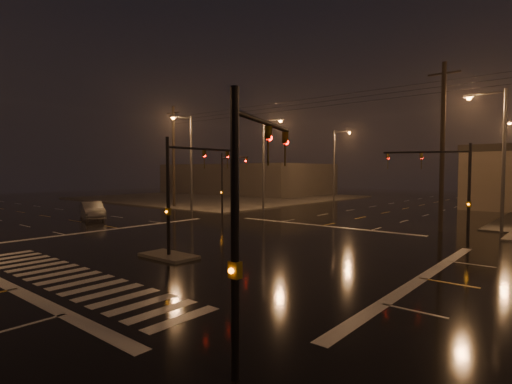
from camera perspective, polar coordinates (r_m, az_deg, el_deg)
ground at (r=23.29m, az=-4.51°, el=-7.67°), size 140.00×140.00×0.00m
sidewalk_nw at (r=65.45m, az=-5.06°, el=-0.73°), size 36.00×36.00×0.12m
median_island at (r=20.65m, az=-12.35°, el=-8.90°), size 3.00×1.60×0.15m
crosswalk at (r=18.11m, az=-25.15°, el=-11.04°), size 15.00×2.60×0.01m
stop_bar_near at (r=17.39m, az=-31.25°, el=-11.77°), size 16.00×0.50×0.01m
stop_bar_far at (r=32.01m, az=9.39°, el=-4.77°), size 16.00×0.50×0.01m
commercial_block at (r=77.53m, az=-1.46°, el=1.88°), size 30.00×18.00×5.60m
signal_mast_median at (r=20.81m, az=-10.45°, el=1.41°), size 0.25×4.59×6.00m
signal_mast_ne at (r=27.33m, az=25.98°, el=1.61°), size 4.84×1.86×6.00m
signal_mast_nw at (r=36.78m, az=-4.15°, el=2.18°), size 4.84×1.86×6.00m
signal_mast_se at (r=8.81m, az=-1.03°, el=-0.91°), size 1.55×3.87×6.00m
streetlight_1 at (r=43.85m, az=1.39°, el=4.95°), size 2.77×0.32×10.00m
streetlight_2 at (r=57.27m, az=11.38°, el=4.43°), size 2.77×0.32×10.00m
streetlight_3 at (r=32.80m, az=31.38°, el=5.17°), size 2.77×0.32×10.00m
streetlight_5 at (r=42.25m, az=-9.57°, el=4.98°), size 0.32×2.77×10.00m
utility_pole_0 at (r=48.67m, az=-11.69°, el=5.08°), size 2.20×0.32×12.00m
utility_pole_1 at (r=31.49m, az=25.09°, el=6.03°), size 2.20×0.32×12.00m
car_crossing at (r=38.56m, az=-22.38°, el=-2.47°), size 5.06×3.21×1.58m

